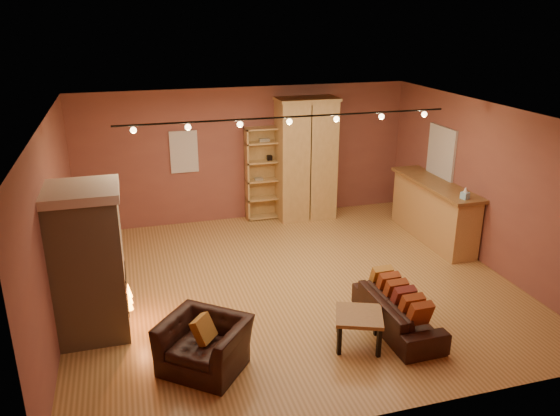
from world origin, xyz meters
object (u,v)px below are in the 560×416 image
object	(u,v)px
loveseat	(398,306)
bookcase	(264,172)
bar_counter	(433,211)
armchair	(204,337)
armoire	(306,159)
coffee_table	(359,319)
fireplace	(89,262)

from	to	relation	value
loveseat	bookcase	bearing A→B (deg)	7.05
bar_counter	armchair	size ratio (longest dim) A/B	2.05
bar_counter	bookcase	bearing A→B (deg)	143.67
bar_counter	armchair	distance (m)	5.70
armoire	bar_counter	xyz separation A→B (m)	(1.99, -1.87, -0.71)
armchair	coffee_table	bearing A→B (deg)	36.87
fireplace	coffee_table	world-z (taller)	fireplace
loveseat	armchair	distance (m)	2.75
fireplace	bar_counter	bearing A→B (deg)	14.80
fireplace	bookcase	distance (m)	5.05
bookcase	coffee_table	distance (m)	5.09
fireplace	armoire	size ratio (longest dim) A/B	0.82
fireplace	bookcase	size ratio (longest dim) A/B	1.07
loveseat	coffee_table	distance (m)	0.73
coffee_table	loveseat	bearing A→B (deg)	18.08
bar_counter	loveseat	world-z (taller)	bar_counter
bookcase	bar_counter	distance (m)	3.56
fireplace	coffee_table	bearing A→B (deg)	-21.27
loveseat	coffee_table	xyz separation A→B (m)	(-0.69, -0.23, 0.04)
bookcase	bar_counter	size ratio (longest dim) A/B	0.82
fireplace	bar_counter	world-z (taller)	fireplace
armoire	coffee_table	world-z (taller)	armoire
armoire	armchair	distance (m)	5.65
fireplace	armoire	world-z (taller)	armoire
bookcase	loveseat	xyz separation A→B (m)	(0.67, -4.83, -0.66)
bookcase	bar_counter	bearing A→B (deg)	-36.33
armchair	armoire	bearing A→B (deg)	97.38
armoire	bar_counter	distance (m)	2.82
bar_counter	loveseat	bearing A→B (deg)	-128.51
fireplace	bar_counter	xyz separation A→B (m)	(6.24, 1.65, -0.47)
fireplace	armoire	xyz separation A→B (m)	(4.25, 3.52, 0.24)
bookcase	coffee_table	xyz separation A→B (m)	(-0.02, -5.06, -0.61)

